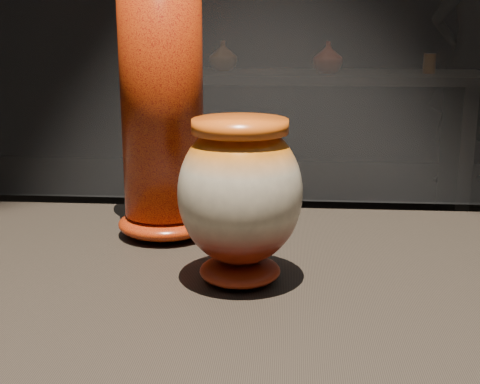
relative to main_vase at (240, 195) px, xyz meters
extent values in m
cube|color=black|center=(0.14, -0.07, -0.13)|extent=(2.00, 0.80, 0.05)
ellipsoid|color=#651609|center=(0.00, 0.00, -0.10)|extent=(0.13, 0.13, 0.03)
ellipsoid|color=beige|center=(0.00, 0.00, 0.00)|extent=(0.19, 0.19, 0.17)
cylinder|color=orange|center=(0.00, 0.00, 0.08)|extent=(0.15, 0.15, 0.02)
ellipsoid|color=#CB480D|center=(-0.12, 0.17, -0.09)|extent=(0.18, 0.18, 0.04)
cylinder|color=#CB480D|center=(-0.12, 0.17, 0.12)|extent=(0.15, 0.15, 0.39)
cube|color=black|center=(0.19, 3.22, -0.13)|extent=(2.00, 0.60, 0.05)
cube|color=black|center=(-0.66, 3.22, -0.58)|extent=(0.08, 0.50, 0.85)
cube|color=black|center=(1.04, 3.22, -0.58)|extent=(0.08, 0.50, 0.85)
imported|color=brown|center=(-0.35, 3.27, -0.02)|extent=(0.22, 0.22, 0.18)
imported|color=#651609|center=(0.26, 3.16, -0.02)|extent=(0.24, 0.24, 0.18)
cylinder|color=brown|center=(0.84, 3.20, -0.05)|extent=(0.07, 0.07, 0.11)
imported|color=black|center=(1.36, 4.25, -0.10)|extent=(0.73, 0.54, 1.82)
camera|label=1|loc=(0.06, -0.76, 0.21)|focal=50.00mm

